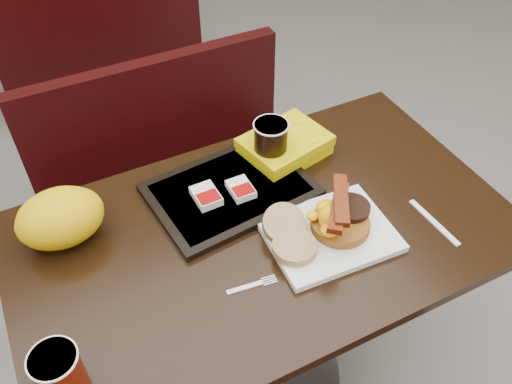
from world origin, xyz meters
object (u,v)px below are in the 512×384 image
coffee_cup_far (271,142)px  clamshell (285,146)px  table_near (263,315)px  paper_bag (60,218)px  coffee_cup_near (60,374)px  hashbrown_sleeve_right (241,189)px  pancake_stack (340,223)px  knife (434,222)px  tray (231,190)px  fork (245,288)px  bench_far_s (94,31)px  bench_near_n (177,172)px  hashbrown_sleeve_left (206,196)px  platter (329,234)px

coffee_cup_far → clamshell: 0.08m
table_near → paper_bag: paper_bag is taller
coffee_cup_near → hashbrown_sleeve_right: bearing=31.5°
pancake_stack → coffee_cup_near: bearing=-171.4°
pancake_stack → knife: (0.22, -0.08, -0.03)m
tray → pancake_stack: bearing=-59.0°
fork → knife: same height
bench_far_s → tray: (-0.02, -1.75, 0.40)m
fork → bench_near_n: bearing=88.9°
knife → tray: size_ratio=0.42×
hashbrown_sleeve_right → tray: bearing=124.0°
fork → paper_bag: (-0.31, 0.32, 0.07)m
hashbrown_sleeve_right → clamshell: 0.20m
bench_far_s → paper_bag: bearing=-104.1°
bench_near_n → tray: tray is taller
bench_near_n → paper_bag: bearing=-130.0°
clamshell → paper_bag: paper_bag is taller
bench_near_n → tray: size_ratio=2.50×
table_near → bench_near_n: (0.00, 0.70, -0.02)m
knife → hashbrown_sleeve_left: hashbrown_sleeve_left is taller
platter → fork: size_ratio=2.55×
tray → coffee_cup_far: coffee_cup_far is taller
bench_far_s → clamshell: clamshell is taller
fork → coffee_cup_far: (0.24, 0.33, 0.08)m
knife → hashbrown_sleeve_left: size_ratio=2.10×
platter → clamshell: 0.31m
tray → paper_bag: size_ratio=1.98×
bench_near_n → clamshell: (0.18, -0.48, 0.42)m
pancake_stack → coffee_cup_far: size_ratio=1.19×
hashbrown_sleeve_right → platter: bearing=-58.5°
hashbrown_sleeve_left → paper_bag: size_ratio=0.40×
pancake_stack → fork: 0.28m
platter → tray: tray is taller
coffee_cup_far → paper_bag: 0.55m
fork → hashbrown_sleeve_left: 0.28m
tray → hashbrown_sleeve_left: (-0.07, -0.01, 0.02)m
knife → table_near: bearing=-116.3°
hashbrown_sleeve_right → paper_bag: size_ratio=0.37×
pancake_stack → coffee_cup_near: (-0.67, -0.10, 0.03)m
knife → paper_bag: paper_bag is taller
bench_near_n → hashbrown_sleeve_left: size_ratio=12.49×
bench_far_s → bench_near_n: bearing=-90.0°
coffee_cup_far → table_near: bearing=-121.3°
platter → hashbrown_sleeve_right: size_ratio=3.93×
fork → bench_far_s: bearing=93.6°
table_near → pancake_stack: (0.16, -0.09, 0.41)m
hashbrown_sleeve_right → pancake_stack: bearing=-52.6°
hashbrown_sleeve_left → platter: bearing=-47.9°
platter → pancake_stack: 0.04m
bench_near_n → hashbrown_sleeve_left: hashbrown_sleeve_left is taller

